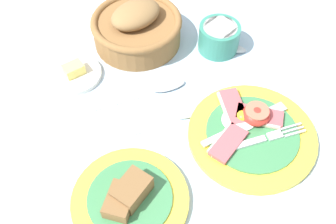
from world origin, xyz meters
The scene contains 9 objects.
ground_plane centered at (0.00, 0.00, 0.00)m, with size 3.00×3.00×0.00m, color #A3BCD1.
breakfast_plate centered at (0.07, 0.00, 0.01)m, with size 0.24×0.24×0.04m.
bread_plate centered at (-0.18, -0.04, 0.01)m, with size 0.20×0.20×0.05m.
sugar_cup centered at (0.12, 0.23, 0.03)m, with size 0.09×0.09×0.06m.
bread_basket centered at (-0.04, 0.32, 0.04)m, with size 0.20×0.20×0.10m.
butter_dish centered at (-0.19, 0.27, 0.01)m, with size 0.11×0.11×0.03m.
teaspoon_by_saucer centered at (-0.04, 0.09, 0.01)m, with size 0.19×0.03×0.01m.
teaspoon_near_cup centered at (-0.05, 0.17, 0.01)m, with size 0.19×0.03×0.01m.
teaspoon_stray centered at (0.17, 0.20, 0.01)m, with size 0.16×0.14×0.01m.
Camera 1 is at (-0.24, -0.32, 0.61)m, focal length 42.00 mm.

